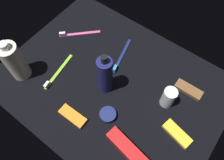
{
  "coord_description": "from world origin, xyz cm",
  "views": [
    {
      "loc": [
        -24.35,
        32.25,
        75.92
      ],
      "look_at": [
        0.0,
        0.0,
        3.0
      ],
      "focal_mm": 35.58,
      "sensor_mm": 36.0,
      "label": 1
    }
  ],
  "objects": [
    {
      "name": "toothpaste_box_red",
      "position": [
        -19.85,
        17.01,
        1.6
      ],
      "size": [
        18.07,
        7.08,
        3.2
      ],
      "primitive_type": "cube",
      "rotation": [
        0.0,
        0.0,
        -0.16
      ],
      "color": "red",
      "rests_on": "ground_plane"
    },
    {
      "name": "ground_plane",
      "position": [
        0.0,
        0.0,
        -0.6
      ],
      "size": [
        84.0,
        64.0,
        1.2
      ],
      "primitive_type": "cube",
      "color": "black"
    },
    {
      "name": "snack_bar_orange",
      "position": [
        3.06,
        19.13,
        0.75
      ],
      "size": [
        10.45,
        4.13,
        1.5
      ],
      "primitive_type": "cube",
      "rotation": [
        0.0,
        0.0,
        0.01
      ],
      "color": "orange",
      "rests_on": "ground_plane"
    },
    {
      "name": "lotion_bottle",
      "position": [
        1.22,
        2.47,
        8.84
      ],
      "size": [
        5.44,
        5.44,
        19.96
      ],
      "color": "navy",
      "rests_on": "ground_plane"
    },
    {
      "name": "toothbrush_pink",
      "position": [
        27.1,
        -10.56,
        0.61
      ],
      "size": [
        13.59,
        13.57,
        2.1
      ],
      "color": "#E55999",
      "rests_on": "ground_plane"
    },
    {
      "name": "deodorant_stick",
      "position": [
        -20.66,
        -5.76,
        4.42
      ],
      "size": [
        4.78,
        4.78,
        8.84
      ],
      "primitive_type": "cylinder",
      "color": "silver",
      "rests_on": "ground_plane"
    },
    {
      "name": "snack_bar_yellow",
      "position": [
        -29.64,
        2.29,
        0.75
      ],
      "size": [
        11.0,
        6.05,
        1.5
      ],
      "primitive_type": "cube",
      "rotation": [
        0.0,
        0.0,
        -0.21
      ],
      "color": "yellow",
      "rests_on": "ground_plane"
    },
    {
      "name": "toothbrush_navy",
      "position": [
        4.35,
        -11.87,
        0.61
      ],
      "size": [
        5.47,
        17.76,
        2.1
      ],
      "color": "navy",
      "rests_on": "ground_plane"
    },
    {
      "name": "bodywash_bottle",
      "position": [
        31.25,
        17.64,
        8.5
      ],
      "size": [
        7.14,
        7.14,
        18.71
      ],
      "color": "silver",
      "rests_on": "ground_plane"
    },
    {
      "name": "snack_bar_brown",
      "position": [
        -24.91,
        -15.17,
        0.75
      ],
      "size": [
        10.48,
        4.2,
        1.5
      ],
      "primitive_type": "cube",
      "rotation": [
        0.0,
        0.0,
        0.02
      ],
      "color": "brown",
      "rests_on": "ground_plane"
    },
    {
      "name": "cream_tin_left",
      "position": [
        -6.69,
        11.31,
        1.08
      ],
      "size": [
        5.94,
        5.94,
        2.15
      ],
      "primitive_type": "cylinder",
      "color": "navy",
      "rests_on": "ground_plane"
    },
    {
      "name": "toothbrush_lime",
      "position": [
        20.08,
        9.53,
        0.61
      ],
      "size": [
        3.78,
        17.99,
        2.1
      ],
      "color": "#8CD133",
      "rests_on": "ground_plane"
    }
  ]
}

